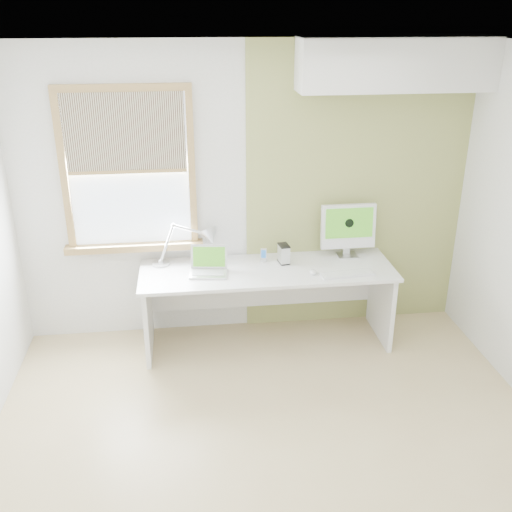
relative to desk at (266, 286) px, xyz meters
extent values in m
cube|color=tan|center=(-0.14, -1.44, -0.54)|extent=(4.00, 3.50, 0.02)
cube|color=white|center=(-0.14, -1.44, 2.08)|extent=(4.00, 3.50, 0.02)
cube|color=silver|center=(-0.14, 0.32, 0.77)|extent=(4.00, 0.02, 2.60)
cube|color=silver|center=(-0.14, -3.20, 0.77)|extent=(4.00, 0.02, 2.60)
cube|color=#9D9D53|center=(0.86, 0.30, 0.77)|extent=(2.00, 0.02, 2.60)
cube|color=white|center=(1.06, 0.13, 1.87)|extent=(1.60, 0.40, 0.42)
cube|color=#9E783F|center=(-1.67, 0.28, 1.02)|extent=(0.06, 0.06, 1.42)
cube|color=#9E783F|center=(-0.61, 0.28, 1.02)|extent=(0.06, 0.06, 1.42)
cube|color=#9E783F|center=(-1.14, 0.28, 1.70)|extent=(1.00, 0.06, 0.06)
cube|color=#9E783F|center=(-1.14, 0.26, 0.34)|extent=(1.20, 0.14, 0.06)
cube|color=#D1E2F9|center=(-1.14, 0.30, 1.02)|extent=(1.00, 0.01, 1.30)
cube|color=beige|center=(-1.14, 0.25, 1.34)|extent=(0.98, 0.02, 0.65)
cube|color=#9E783F|center=(-1.14, 0.25, 1.02)|extent=(0.98, 0.03, 0.03)
cube|color=white|center=(0.00, -0.06, 0.18)|extent=(2.20, 0.70, 0.03)
cube|color=white|center=(-1.05, -0.06, -0.18)|extent=(0.04, 0.64, 0.70)
cube|color=white|center=(1.05, -0.06, -0.18)|extent=(0.04, 0.64, 0.70)
cube|color=white|center=(0.00, 0.26, -0.08)|extent=(2.08, 0.02, 0.48)
cylinder|color=silver|center=(-0.92, 0.15, 0.21)|extent=(0.19, 0.19, 0.02)
sphere|color=silver|center=(-0.92, 0.15, 0.22)|extent=(0.06, 0.06, 0.05)
cylinder|color=silver|center=(-0.86, 0.17, 0.38)|extent=(0.15, 0.06, 0.33)
sphere|color=silver|center=(-0.79, 0.18, 0.54)|extent=(0.05, 0.05, 0.04)
cylinder|color=silver|center=(-0.65, 0.20, 0.49)|extent=(0.30, 0.05, 0.13)
sphere|color=silver|center=(-0.50, 0.21, 0.44)|extent=(0.04, 0.04, 0.04)
cone|color=silver|center=(-0.47, 0.22, 0.41)|extent=(0.26, 0.27, 0.20)
cube|color=silver|center=(-0.51, -0.11, 0.20)|extent=(0.34, 0.26, 0.02)
cube|color=#B2B5B7|center=(-0.51, -0.11, 0.21)|extent=(0.28, 0.17, 0.00)
cube|color=silver|center=(-0.50, 0.00, 0.31)|extent=(0.32, 0.11, 0.20)
cube|color=#387C1A|center=(-0.50, 0.00, 0.31)|extent=(0.28, 0.08, 0.17)
cylinder|color=silver|center=(-0.01, 0.11, 0.20)|extent=(0.08, 0.08, 0.02)
cube|color=silver|center=(-0.01, 0.11, 0.27)|extent=(0.05, 0.02, 0.10)
cube|color=#194C99|center=(-0.01, 0.11, 0.27)|extent=(0.04, 0.01, 0.08)
cube|color=silver|center=(0.16, 0.06, 0.28)|extent=(0.10, 0.14, 0.17)
cube|color=black|center=(0.16, 0.06, 0.36)|extent=(0.10, 0.14, 0.01)
cube|color=black|center=(0.16, 0.06, 0.20)|extent=(0.10, 0.14, 0.01)
cube|color=silver|center=(0.76, 0.13, 0.20)|extent=(0.18, 0.16, 0.01)
cube|color=silver|center=(0.76, 0.16, 0.29)|extent=(0.06, 0.02, 0.16)
cube|color=white|center=(0.76, 0.15, 0.48)|extent=(0.49, 0.09, 0.40)
cube|color=#387C1A|center=(0.76, 0.13, 0.52)|extent=(0.43, 0.03, 0.27)
cylinder|color=black|center=(0.76, 0.12, 0.52)|extent=(0.08, 0.01, 0.08)
cube|color=white|center=(0.65, -0.27, 0.20)|extent=(0.47, 0.17, 0.02)
cube|color=white|center=(0.65, -0.27, 0.21)|extent=(0.44, 0.14, 0.00)
ellipsoid|color=white|center=(0.37, -0.21, 0.21)|extent=(0.06, 0.10, 0.03)
camera|label=1|loc=(-0.67, -4.65, 2.29)|focal=41.24mm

